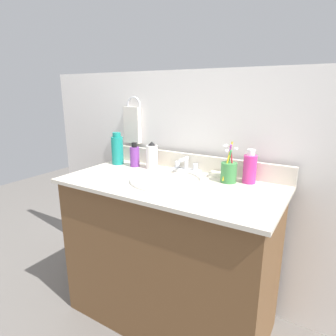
{
  "coord_description": "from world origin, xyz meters",
  "views": [
    {
      "loc": [
        0.67,
        -1.12,
        1.19
      ],
      "look_at": [
        -0.01,
        0.0,
        0.84
      ],
      "focal_mm": 30.56,
      "sensor_mm": 36.0,
      "label": 1
    }
  ],
  "objects_px": {
    "hand_towel": "(133,125)",
    "soap_bar": "(216,174)",
    "bottle_mouthwash_teal": "(117,149)",
    "bottle_cream_purple": "(135,156)",
    "cup_green": "(229,171)",
    "faucet": "(186,166)",
    "bottle_soap_pink": "(250,168)",
    "bottle_lotion_white": "(152,156)"
  },
  "relations": [
    {
      "from": "hand_towel",
      "to": "soap_bar",
      "type": "relative_size",
      "value": 3.44
    },
    {
      "from": "bottle_mouthwash_teal",
      "to": "bottle_cream_purple",
      "type": "height_order",
      "value": "bottle_mouthwash_teal"
    },
    {
      "from": "hand_towel",
      "to": "soap_bar",
      "type": "height_order",
      "value": "hand_towel"
    },
    {
      "from": "soap_bar",
      "to": "cup_green",
      "type": "bearing_deg",
      "value": -32.71
    },
    {
      "from": "bottle_mouthwash_teal",
      "to": "cup_green",
      "type": "relative_size",
      "value": 0.96
    },
    {
      "from": "cup_green",
      "to": "faucet",
      "type": "bearing_deg",
      "value": 167.04
    },
    {
      "from": "hand_towel",
      "to": "bottle_soap_pink",
      "type": "xyz_separation_m",
      "value": [
        0.76,
        -0.08,
        -0.15
      ]
    },
    {
      "from": "bottle_soap_pink",
      "to": "bottle_mouthwash_teal",
      "type": "xyz_separation_m",
      "value": [
        -0.77,
        -0.05,
        0.02
      ]
    },
    {
      "from": "hand_towel",
      "to": "bottle_cream_purple",
      "type": "distance_m",
      "value": 0.23
    },
    {
      "from": "hand_towel",
      "to": "bottle_cream_purple",
      "type": "relative_size",
      "value": 1.57
    },
    {
      "from": "hand_towel",
      "to": "cup_green",
      "type": "xyz_separation_m",
      "value": [
        0.67,
        -0.12,
        -0.17
      ]
    },
    {
      "from": "bottle_lotion_white",
      "to": "soap_bar",
      "type": "height_order",
      "value": "bottle_lotion_white"
    },
    {
      "from": "bottle_mouthwash_teal",
      "to": "cup_green",
      "type": "bearing_deg",
      "value": 0.66
    },
    {
      "from": "hand_towel",
      "to": "soap_bar",
      "type": "distance_m",
      "value": 0.62
    },
    {
      "from": "faucet",
      "to": "bottle_lotion_white",
      "type": "bearing_deg",
      "value": -166.16
    },
    {
      "from": "bottle_lotion_white",
      "to": "cup_green",
      "type": "distance_m",
      "value": 0.45
    },
    {
      "from": "faucet",
      "to": "bottle_mouthwash_teal",
      "type": "bearing_deg",
      "value": -170.8
    },
    {
      "from": "bottle_soap_pink",
      "to": "soap_bar",
      "type": "height_order",
      "value": "bottle_soap_pink"
    },
    {
      "from": "bottle_cream_purple",
      "to": "cup_green",
      "type": "xyz_separation_m",
      "value": [
        0.56,
        0.0,
        -0.01
      ]
    },
    {
      "from": "bottle_lotion_white",
      "to": "cup_green",
      "type": "bearing_deg",
      "value": -1.74
    },
    {
      "from": "bottle_mouthwash_teal",
      "to": "soap_bar",
      "type": "bearing_deg",
      "value": 5.96
    },
    {
      "from": "bottle_cream_purple",
      "to": "soap_bar",
      "type": "distance_m",
      "value": 0.48
    },
    {
      "from": "faucet",
      "to": "bottle_lotion_white",
      "type": "relative_size",
      "value": 1.04
    },
    {
      "from": "bottle_soap_pink",
      "to": "cup_green",
      "type": "distance_m",
      "value": 0.1
    },
    {
      "from": "bottle_cream_purple",
      "to": "faucet",
      "type": "bearing_deg",
      "value": 11.39
    },
    {
      "from": "bottle_soap_pink",
      "to": "soap_bar",
      "type": "distance_m",
      "value": 0.18
    },
    {
      "from": "soap_bar",
      "to": "bottle_soap_pink",
      "type": "bearing_deg",
      "value": -4.48
    },
    {
      "from": "bottle_lotion_white",
      "to": "bottle_cream_purple",
      "type": "height_order",
      "value": "bottle_lotion_white"
    },
    {
      "from": "bottle_lotion_white",
      "to": "bottle_soap_pink",
      "type": "distance_m",
      "value": 0.54
    },
    {
      "from": "bottle_mouthwash_teal",
      "to": "cup_green",
      "type": "distance_m",
      "value": 0.69
    },
    {
      "from": "bottle_soap_pink",
      "to": "bottle_cream_purple",
      "type": "xyz_separation_m",
      "value": [
        -0.65,
        -0.04,
        -0.01
      ]
    },
    {
      "from": "bottle_soap_pink",
      "to": "soap_bar",
      "type": "bearing_deg",
      "value": 175.52
    },
    {
      "from": "bottle_mouthwash_teal",
      "to": "soap_bar",
      "type": "height_order",
      "value": "bottle_mouthwash_teal"
    },
    {
      "from": "bottle_cream_purple",
      "to": "cup_green",
      "type": "distance_m",
      "value": 0.56
    },
    {
      "from": "soap_bar",
      "to": "hand_towel",
      "type": "bearing_deg",
      "value": 173.46
    },
    {
      "from": "bottle_lotion_white",
      "to": "hand_towel",
      "type": "bearing_deg",
      "value": 153.44
    },
    {
      "from": "cup_green",
      "to": "bottle_mouthwash_teal",
      "type": "bearing_deg",
      "value": -179.34
    },
    {
      "from": "hand_towel",
      "to": "faucet",
      "type": "height_order",
      "value": "hand_towel"
    },
    {
      "from": "bottle_mouthwash_teal",
      "to": "bottle_cream_purple",
      "type": "xyz_separation_m",
      "value": [
        0.12,
        0.01,
        -0.03
      ]
    },
    {
      "from": "bottle_soap_pink",
      "to": "bottle_mouthwash_teal",
      "type": "bearing_deg",
      "value": -176.36
    },
    {
      "from": "hand_towel",
      "to": "bottle_cream_purple",
      "type": "height_order",
      "value": "hand_towel"
    },
    {
      "from": "bottle_lotion_white",
      "to": "bottle_cream_purple",
      "type": "distance_m",
      "value": 0.11
    }
  ]
}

